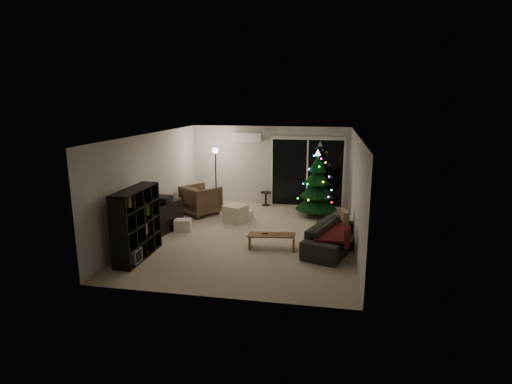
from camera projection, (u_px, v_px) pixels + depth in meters
room at (276, 184)px, 11.06m from camera, size 6.50×7.51×2.60m
bookshelf at (129, 223)px, 8.43m from camera, size 0.53×1.54×1.51m
media_cabinet at (164, 217)px, 10.22m from camera, size 0.66×1.26×0.75m
stereo at (163, 200)px, 10.11m from camera, size 0.38×0.45×0.16m
armchair at (201, 200)px, 11.71m from camera, size 1.31×1.31×0.87m
ottoman at (236, 214)px, 10.97m from camera, size 0.70×0.70×0.48m
cardboard_box_a at (183, 225)px, 10.28m from camera, size 0.48×0.40×0.30m
cardboard_box_b at (246, 215)px, 11.23m from camera, size 0.42×0.33×0.28m
side_table at (266, 199)px, 12.77m from camera, size 0.42×0.42×0.44m
floor_lamp at (216, 179)px, 12.27m from camera, size 0.29×0.29×1.84m
sofa at (334, 237)px, 8.95m from camera, size 1.45×2.19×0.60m
sofa_throw at (330, 231)px, 8.94m from camera, size 0.64×1.47×0.05m
cushion_a at (345, 219)px, 9.48m from camera, size 0.15×0.40×0.39m
cushion_b at (347, 237)px, 8.23m from camera, size 0.14×0.40×0.39m
coffee_table at (271, 241)px, 9.04m from camera, size 1.10×0.50×0.34m
remote_a at (265, 233)px, 9.03m from camera, size 0.13×0.04×0.02m
remote_b at (276, 233)px, 9.03m from camera, size 0.13×0.08×0.02m
christmas_tree at (317, 183)px, 11.40m from camera, size 1.56×1.56×1.94m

